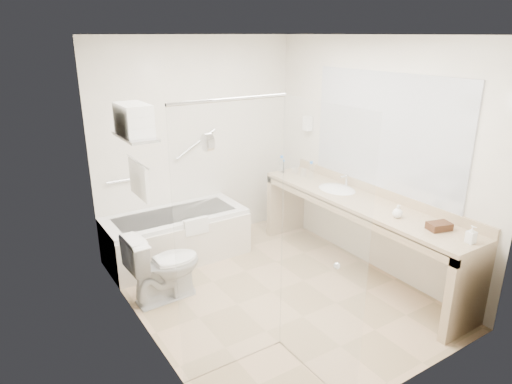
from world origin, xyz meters
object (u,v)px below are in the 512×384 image
bathtub (177,236)px  water_bottle_left (282,165)px  vanity_counter (359,218)px  amenity_basket (439,226)px  toilet (164,266)px

bathtub → water_bottle_left: size_ratio=7.18×
vanity_counter → amenity_basket: 0.97m
bathtub → vanity_counter: bearing=-42.4°
amenity_basket → water_bottle_left: 2.19m
toilet → water_bottle_left: 2.04m
toilet → water_bottle_left: size_ratio=3.26×
amenity_basket → bathtub: bearing=123.8°
bathtub → vanity_counter: size_ratio=0.59×
vanity_counter → toilet: 2.09m
amenity_basket → toilet: bearing=141.8°
vanity_counter → amenity_basket: bearing=-88.1°
water_bottle_left → toilet: bearing=-161.7°
toilet → water_bottle_left: (1.85, 0.61, 0.60)m
toilet → amenity_basket: amenity_basket is taller
bathtub → amenity_basket: 2.86m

